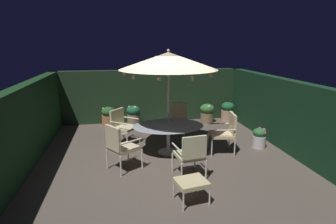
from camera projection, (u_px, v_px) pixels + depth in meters
ground_plane at (167, 159)px, 6.95m from camera, size 6.87×7.48×0.02m
hedge_backdrop_rear at (150, 96)px, 10.16m from camera, size 6.87×0.30×1.87m
hedge_backdrop_left at (21, 129)px, 6.17m from camera, size 0.30×7.48×1.87m
hedge_backdrop_right at (290, 116)px, 7.28m from camera, size 0.30×7.48×1.87m
patio_dining_table at (168, 129)px, 7.17m from camera, size 1.83×1.43×0.75m
patio_umbrella at (168, 61)px, 6.76m from camera, size 2.43×2.43×2.67m
patio_chair_north at (226, 130)px, 7.23m from camera, size 0.70×0.70×1.05m
patio_chair_northeast at (178, 117)px, 8.61m from camera, size 0.73×0.74×0.99m
patio_chair_east at (122, 124)px, 7.87m from camera, size 0.85×0.85×0.98m
patio_chair_southeast at (120, 145)px, 6.17m from camera, size 0.82×0.81×1.06m
patio_chair_south at (191, 153)px, 5.82m from camera, size 0.66×0.69×0.98m
ottoman_footrest at (191, 183)px, 4.97m from camera, size 0.62×0.57×0.42m
potted_plant_front_corner at (259, 138)px, 7.61m from camera, size 0.36×0.36×0.56m
potted_plant_back_left at (109, 116)px, 9.74m from camera, size 0.48×0.48×0.64m
potted_plant_right_far at (134, 115)px, 9.63m from camera, size 0.48×0.48×0.71m
potted_plant_right_near at (228, 111)px, 10.23m from camera, size 0.47×0.47×0.70m
potted_plant_back_right at (207, 112)px, 10.07m from camera, size 0.52×0.52×0.68m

